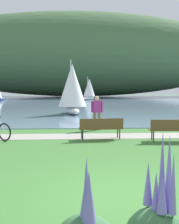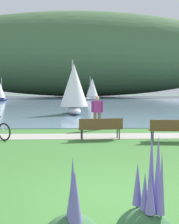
{
  "view_description": "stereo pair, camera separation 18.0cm",
  "coord_description": "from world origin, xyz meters",
  "px_view_note": "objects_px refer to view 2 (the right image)",
  "views": [
    {
      "loc": [
        -0.79,
        -5.31,
        2.07
      ],
      "look_at": [
        -0.12,
        7.83,
        1.0
      ],
      "focal_mm": 45.74,
      "sensor_mm": 36.0,
      "label": 1
    },
    {
      "loc": [
        -0.61,
        -5.32,
        2.07
      ],
      "look_at": [
        -0.12,
        7.83,
        1.0
      ],
      "focal_mm": 45.74,
      "sensor_mm": 36.0,
      "label": 2
    }
  ],
  "objects_px": {
    "park_bench_further_along": "(100,127)",
    "person_at_shoreline": "(97,111)",
    "sailboat_mid_bay": "(92,89)",
    "park_bench_near_camera": "(172,128)",
    "sailboat_toward_hillside": "(74,88)"
  },
  "relations": [
    {
      "from": "park_bench_further_along",
      "to": "person_at_shoreline",
      "type": "height_order",
      "value": "person_at_shoreline"
    },
    {
      "from": "person_at_shoreline",
      "to": "sailboat_toward_hillside",
      "type": "relative_size",
      "value": 0.39
    },
    {
      "from": "park_bench_near_camera",
      "to": "sailboat_toward_hillside",
      "type": "distance_m",
      "value": 12.52
    },
    {
      "from": "park_bench_near_camera",
      "to": "park_bench_further_along",
      "type": "distance_m",
      "value": 2.84
    },
    {
      "from": "park_bench_further_along",
      "to": "person_at_shoreline",
      "type": "distance_m",
      "value": 2.76
    },
    {
      "from": "park_bench_near_camera",
      "to": "sailboat_mid_bay",
      "type": "bearing_deg",
      "value": 91.73
    },
    {
      "from": "sailboat_toward_hillside",
      "to": "park_bench_near_camera",
      "type": "bearing_deg",
      "value": -70.9
    },
    {
      "from": "sailboat_mid_bay",
      "to": "park_bench_near_camera",
      "type": "bearing_deg",
      "value": -88.27
    },
    {
      "from": "park_bench_further_along",
      "to": "person_at_shoreline",
      "type": "xyz_separation_m",
      "value": [
        0.04,
        2.72,
        0.46
      ]
    },
    {
      "from": "park_bench_near_camera",
      "to": "person_at_shoreline",
      "type": "height_order",
      "value": "person_at_shoreline"
    },
    {
      "from": "park_bench_near_camera",
      "to": "sailboat_toward_hillside",
      "type": "relative_size",
      "value": 0.42
    },
    {
      "from": "park_bench_near_camera",
      "to": "sailboat_mid_bay",
      "type": "xyz_separation_m",
      "value": [
        -1.26,
        41.47,
        1.55
      ]
    },
    {
      "from": "sailboat_toward_hillside",
      "to": "park_bench_further_along",
      "type": "bearing_deg",
      "value": -83.48
    },
    {
      "from": "park_bench_near_camera",
      "to": "person_at_shoreline",
      "type": "bearing_deg",
      "value": 129.99
    },
    {
      "from": "person_at_shoreline",
      "to": "sailboat_toward_hillside",
      "type": "bearing_deg",
      "value": 98.84
    }
  ]
}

